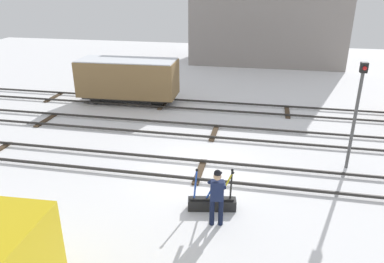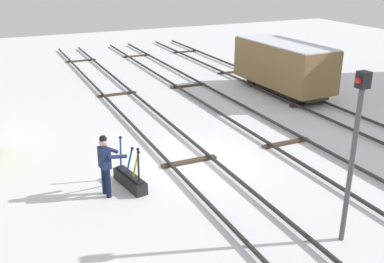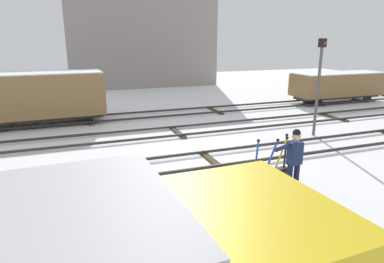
# 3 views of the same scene
# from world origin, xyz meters

# --- Properties ---
(ground_plane) EXTENTS (60.00, 60.00, 0.00)m
(ground_plane) POSITION_xyz_m (0.00, 0.00, 0.00)
(ground_plane) COLOR white
(track_main_line) EXTENTS (44.00, 1.94, 0.18)m
(track_main_line) POSITION_xyz_m (0.00, 0.00, 0.11)
(track_main_line) COLOR #2D2B28
(track_main_line) RESTS_ON ground_plane
(track_siding_near) EXTENTS (44.00, 1.94, 0.18)m
(track_siding_near) POSITION_xyz_m (0.00, 3.89, 0.11)
(track_siding_near) COLOR #2D2B28
(track_siding_near) RESTS_ON ground_plane
(track_siding_far) EXTENTS (44.00, 1.94, 0.18)m
(track_siding_far) POSITION_xyz_m (0.00, 7.62, 0.11)
(track_siding_far) COLOR #2D2B28
(track_siding_far) RESTS_ON ground_plane
(switch_lever_frame) EXTENTS (1.56, 0.63, 1.45)m
(switch_lever_frame) POSITION_xyz_m (0.82, -2.28, 0.25)
(switch_lever_frame) COLOR black
(switch_lever_frame) RESTS_ON ground_plane
(rail_worker) EXTENTS (0.62, 0.77, 1.84)m
(rail_worker) POSITION_xyz_m (1.04, -3.02, 1.05)
(rail_worker) COLOR #111831
(rail_worker) RESTS_ON ground_plane
(signal_post) EXTENTS (0.24, 0.32, 4.12)m
(signal_post) POSITION_xyz_m (5.53, 1.52, 2.50)
(signal_post) COLOR #4C4C4C
(signal_post) RESTS_ON ground_plane
(apartment_building) EXTENTS (12.95, 6.50, 9.83)m
(apartment_building) POSITION_xyz_m (2.05, 21.54, 4.92)
(apartment_building) COLOR gray
(apartment_building) RESTS_ON ground_plane
(freight_car_near_switch) EXTENTS (6.37, 2.11, 1.97)m
(freight_car_near_switch) POSITION_xyz_m (12.41, 7.62, 1.16)
(freight_car_near_switch) COLOR #2D2B28
(freight_car_near_switch) RESTS_ON ground_plane
(freight_car_far_end) EXTENTS (5.74, 2.35, 2.57)m
(freight_car_far_end) POSITION_xyz_m (-5.63, 7.62, 1.47)
(freight_car_far_end) COLOR #2D2B28
(freight_car_far_end) RESTS_ON ground_plane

